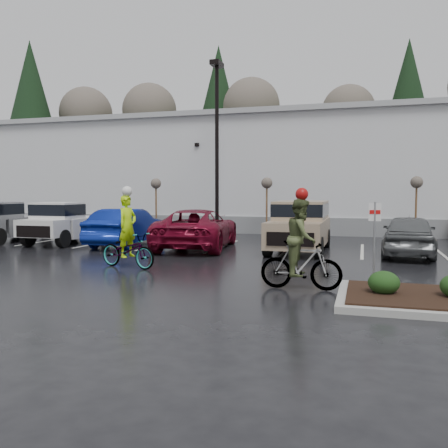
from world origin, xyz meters
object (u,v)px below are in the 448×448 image
(pickup_silver, at_px, (10,221))
(car_grey, at_px, (409,235))
(car_blue, at_px, (127,227))
(car_red, at_px, (197,229))
(lamppost, at_px, (217,130))
(sapling_mid, at_px, (267,186))
(fire_lane_sign, at_px, (374,234))
(sapling_east, at_px, (417,186))
(suv_tan, at_px, (299,226))
(pickup_white, at_px, (70,222))
(sapling_west, at_px, (156,187))
(cyclist_olive, at_px, (301,253))
(cyclist_hivis, at_px, (128,243))

(pickup_silver, height_order, car_grey, pickup_silver)
(car_blue, relative_size, car_red, 0.83)
(lamppost, xyz_separation_m, car_grey, (9.19, -4.93, -4.89))
(sapling_mid, xyz_separation_m, fire_lane_sign, (5.30, -12.80, -1.32))
(sapling_east, bearing_deg, car_blue, -155.60)
(sapling_east, bearing_deg, fire_lane_sign, -99.75)
(sapling_mid, xyz_separation_m, car_red, (-1.86, -5.93, -1.88))
(pickup_silver, bearing_deg, lamppost, 27.58)
(suv_tan, bearing_deg, pickup_white, 179.27)
(sapling_west, bearing_deg, car_grey, -24.20)
(sapling_west, bearing_deg, car_red, -51.95)
(lamppost, xyz_separation_m, suv_tan, (5.02, -4.80, -4.66))
(cyclist_olive, bearing_deg, sapling_east, -16.72)
(car_blue, xyz_separation_m, suv_tan, (7.83, 0.01, 0.19))
(pickup_silver, relative_size, pickup_white, 1.00)
(car_red, xyz_separation_m, car_grey, (8.55, -0.00, -0.04))
(pickup_silver, xyz_separation_m, cyclist_olive, (15.25, -7.49, -0.06))
(pickup_white, relative_size, suv_tan, 1.02)
(lamppost, height_order, cyclist_olive, lamppost)
(sapling_east, bearing_deg, pickup_silver, -163.18)
(fire_lane_sign, bearing_deg, car_blue, 146.62)
(sapling_mid, distance_m, suv_tan, 6.55)
(pickup_silver, bearing_deg, car_blue, -0.04)
(sapling_west, xyz_separation_m, car_blue, (1.19, -5.81, -1.89))
(sapling_east, bearing_deg, sapling_mid, 180.00)
(lamppost, xyz_separation_m, pickup_white, (-5.90, -4.66, -4.71))
(lamppost, relative_size, car_blue, 1.82)
(sapling_mid, height_order, cyclist_olive, sapling_mid)
(car_red, bearing_deg, sapling_east, -154.68)
(sapling_mid, height_order, sapling_east, same)
(sapling_west, relative_size, cyclist_olive, 1.25)
(car_red, distance_m, car_grey, 8.55)
(pickup_white, distance_m, car_red, 6.55)
(sapling_east, relative_size, car_grey, 0.68)
(car_blue, relative_size, cyclist_hivis, 1.93)
(sapling_east, relative_size, pickup_silver, 0.62)
(car_blue, bearing_deg, lamppost, -122.81)
(lamppost, xyz_separation_m, sapling_east, (10.00, 1.00, -2.96))
(pickup_white, relative_size, car_blue, 1.03)
(sapling_east, distance_m, cyclist_hivis, 15.18)
(sapling_west, relative_size, sapling_mid, 1.00)
(fire_lane_sign, xyz_separation_m, suv_tan, (-2.78, 7.00, -0.38))
(sapling_mid, height_order, fire_lane_sign, sapling_mid)
(pickup_silver, xyz_separation_m, pickup_white, (3.30, 0.15, 0.00))
(suv_tan, distance_m, cyclist_hivis, 7.42)
(lamppost, bearing_deg, sapling_mid, 21.80)
(pickup_white, height_order, car_red, pickup_white)
(cyclist_hivis, bearing_deg, fire_lane_sign, -85.09)
(lamppost, height_order, car_grey, lamppost)
(pickup_white, bearing_deg, sapling_east, 19.59)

